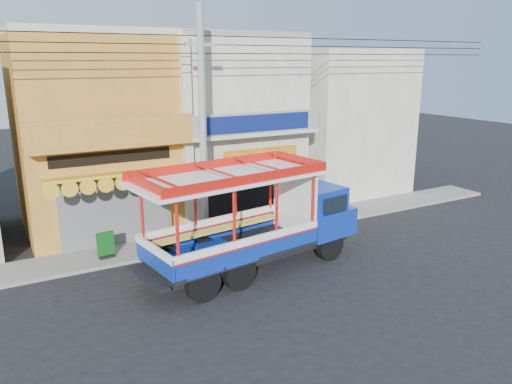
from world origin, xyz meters
The scene contains 12 objects.
ground centered at (0.00, 0.00, 0.00)m, with size 90.00×90.00×0.00m, color black.
sidewalk centered at (0.00, 4.00, 0.06)m, with size 30.00×2.00×0.12m, color slate.
shophouse_left centered at (-4.00, 7.96, 4.11)m, with size 6.00×7.50×8.24m.
shophouse_right centered at (2.00, 7.96, 4.11)m, with size 6.00×6.75×8.24m.
party_pilaster centered at (-1.00, 4.85, 4.00)m, with size 0.35×0.30×8.00m, color #B0A691.
filler_building_right centered at (9.00, 8.00, 3.80)m, with size 6.00×6.00×7.60m, color #B0A691.
utility_pole centered at (-0.85, 3.30, 5.03)m, with size 28.00×0.26×9.00m.
songthaew_truck centered at (0.14, 0.61, 1.81)m, with size 8.33×3.67×3.76m.
green_sign centered at (-4.74, 3.74, 0.53)m, with size 0.64×0.36×0.98m.
potted_plant_a centered at (1.45, 4.31, 0.57)m, with size 0.81×0.70×0.90m, color #154C1C.
potted_plant_b centered at (3.21, 4.28, 0.62)m, with size 0.55×0.44×1.00m, color #154C1C.
potted_plant_c centered at (3.69, 4.45, 0.69)m, with size 0.63×0.63×1.13m, color #154C1C.
Camera 1 is at (-8.27, -13.67, 7.10)m, focal length 35.00 mm.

